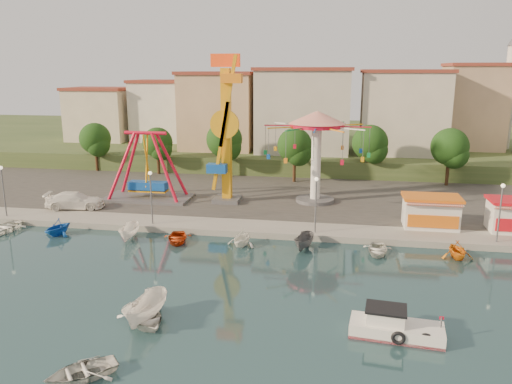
% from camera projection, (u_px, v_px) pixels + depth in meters
% --- Properties ---
extents(ground, '(200.00, 200.00, 0.00)m').
position_uv_depth(ground, '(193.00, 291.00, 35.74)').
color(ground, '#132E34').
rests_on(ground, ground).
extents(quay_deck, '(200.00, 100.00, 0.60)m').
position_uv_depth(quay_deck, '(287.00, 151.00, 95.02)').
color(quay_deck, '#9E998E').
rests_on(quay_deck, ground).
extents(asphalt_pad, '(90.00, 28.00, 0.01)m').
position_uv_depth(asphalt_pad, '(260.00, 188.00, 64.31)').
color(asphalt_pad, '#4C4944').
rests_on(asphalt_pad, quay_deck).
extents(hill_terrace, '(200.00, 60.00, 3.00)m').
position_uv_depth(hill_terrace, '(290.00, 141.00, 99.52)').
color(hill_terrace, '#384C26').
rests_on(hill_terrace, ground).
extents(pirate_ship_ride, '(10.00, 5.00, 8.00)m').
position_uv_depth(pirate_ship_ride, '(147.00, 167.00, 57.83)').
color(pirate_ship_ride, '#59595E').
rests_on(pirate_ship_ride, quay_deck).
extents(kamikaze_tower, '(3.61, 3.10, 16.50)m').
position_uv_depth(kamikaze_tower, '(227.00, 133.00, 55.41)').
color(kamikaze_tower, '#59595E').
rests_on(kamikaze_tower, quay_deck).
extents(wave_swinger, '(11.60, 11.60, 10.40)m').
position_uv_depth(wave_swinger, '(317.00, 136.00, 55.78)').
color(wave_swinger, '#59595E').
rests_on(wave_swinger, quay_deck).
extents(booth_left, '(5.40, 3.78, 3.08)m').
position_uv_depth(booth_left, '(431.00, 211.00, 47.92)').
color(booth_left, white).
rests_on(booth_left, quay_deck).
extents(lamp_post_0, '(0.14, 0.14, 5.00)m').
position_uv_depth(lamp_post_0, '(4.00, 193.00, 51.37)').
color(lamp_post_0, '#59595E').
rests_on(lamp_post_0, quay_deck).
extents(lamp_post_1, '(0.14, 0.14, 5.00)m').
position_uv_depth(lamp_post_1, '(151.00, 199.00, 48.75)').
color(lamp_post_1, '#59595E').
rests_on(lamp_post_1, quay_deck).
extents(lamp_post_2, '(0.14, 0.14, 5.00)m').
position_uv_depth(lamp_post_2, '(316.00, 206.00, 46.14)').
color(lamp_post_2, '#59595E').
rests_on(lamp_post_2, quay_deck).
extents(lamp_post_3, '(0.14, 0.14, 5.00)m').
position_uv_depth(lamp_post_3, '(500.00, 215.00, 43.52)').
color(lamp_post_3, '#59595E').
rests_on(lamp_post_3, quay_deck).
extents(tree_0, '(4.60, 4.60, 7.19)m').
position_uv_depth(tree_0, '(95.00, 139.00, 74.09)').
color(tree_0, '#382314').
rests_on(tree_0, quay_deck).
extents(tree_1, '(4.35, 4.35, 6.80)m').
position_uv_depth(tree_1, '(157.00, 143.00, 71.81)').
color(tree_1, '#382314').
rests_on(tree_1, quay_deck).
extents(tree_2, '(5.02, 5.02, 7.85)m').
position_uv_depth(tree_2, '(224.00, 140.00, 69.59)').
color(tree_2, '#382314').
rests_on(tree_2, quay_deck).
extents(tree_3, '(4.68, 4.68, 7.32)m').
position_uv_depth(tree_3, '(295.00, 146.00, 66.66)').
color(tree_3, '#382314').
rests_on(tree_3, quay_deck).
extents(tree_4, '(4.86, 4.86, 7.60)m').
position_uv_depth(tree_4, '(370.00, 143.00, 67.84)').
color(tree_4, '#382314').
rests_on(tree_4, quay_deck).
extents(tree_5, '(4.83, 4.83, 7.54)m').
position_uv_depth(tree_5, '(450.00, 147.00, 64.47)').
color(tree_5, '#382314').
rests_on(tree_5, quay_deck).
extents(building_0, '(9.26, 9.53, 11.87)m').
position_uv_depth(building_0, '(78.00, 110.00, 83.17)').
color(building_0, beige).
rests_on(building_0, hill_terrace).
extents(building_1, '(12.33, 9.01, 8.63)m').
position_uv_depth(building_1, '(159.00, 118.00, 86.68)').
color(building_1, silver).
rests_on(building_1, hill_terrace).
extents(building_2, '(11.95, 9.28, 11.23)m').
position_uv_depth(building_2, '(233.00, 111.00, 84.77)').
color(building_2, tan).
rests_on(building_2, hill_terrace).
extents(building_3, '(12.59, 10.50, 9.20)m').
position_uv_depth(building_3, '(313.00, 120.00, 79.73)').
color(building_3, beige).
rests_on(building_3, hill_terrace).
extents(building_4, '(10.75, 9.23, 9.24)m').
position_uv_depth(building_4, '(398.00, 119.00, 80.78)').
color(building_4, beige).
rests_on(building_4, hill_terrace).
extents(building_5, '(12.77, 10.96, 11.21)m').
position_uv_depth(building_5, '(489.00, 115.00, 76.58)').
color(building_5, tan).
rests_on(building_5, hill_terrace).
extents(minaret, '(2.80, 2.80, 18.00)m').
position_uv_depth(minaret, '(510.00, 88.00, 78.56)').
color(minaret, silver).
rests_on(minaret, hill_terrace).
extents(cabin_motorboat, '(5.60, 2.61, 1.90)m').
position_uv_depth(cabin_motorboat, '(394.00, 328.00, 29.55)').
color(cabin_motorboat, white).
rests_on(cabin_motorboat, ground).
extents(rowboat_a, '(4.78, 4.91, 0.83)m').
position_uv_depth(rowboat_a, '(145.00, 317.00, 31.09)').
color(rowboat_a, white).
rests_on(rowboat_a, ground).
extents(rowboat_b, '(4.47, 4.38, 0.76)m').
position_uv_depth(rowboat_b, '(81.00, 371.00, 25.54)').
color(rowboat_b, silver).
rests_on(rowboat_b, ground).
extents(skiff, '(2.27, 4.59, 1.70)m').
position_uv_depth(skiff, '(146.00, 309.00, 31.11)').
color(skiff, white).
rests_on(skiff, ground).
extents(van, '(6.60, 3.75, 1.80)m').
position_uv_depth(van, '(75.00, 200.00, 54.59)').
color(van, white).
rests_on(van, quay_deck).
extents(moored_boat_0, '(3.21, 4.31, 0.86)m').
position_uv_depth(moored_boat_0, '(4.00, 228.00, 48.63)').
color(moored_boat_0, white).
rests_on(moored_boat_0, ground).
extents(moored_boat_1, '(3.43, 3.72, 1.63)m').
position_uv_depth(moored_boat_1, '(58.00, 227.00, 47.59)').
color(moored_boat_1, blue).
rests_on(moored_boat_1, ground).
extents(moored_boat_2, '(1.75, 3.83, 1.43)m').
position_uv_depth(moored_boat_2, '(130.00, 232.00, 46.43)').
color(moored_boat_2, white).
rests_on(moored_boat_2, ground).
extents(moored_boat_3, '(3.45, 4.19, 0.75)m').
position_uv_depth(moored_boat_3, '(177.00, 238.00, 45.75)').
color(moored_boat_3, '#B6350E').
rests_on(moored_boat_3, ground).
extents(moored_boat_4, '(3.22, 3.51, 1.56)m').
position_uv_depth(moored_boat_4, '(242.00, 238.00, 44.66)').
color(moored_boat_4, white).
rests_on(moored_boat_4, ground).
extents(moored_boat_5, '(2.05, 3.77, 1.38)m').
position_uv_depth(moored_boat_5, '(304.00, 242.00, 43.77)').
color(moored_boat_5, '#58585D').
rests_on(moored_boat_5, ground).
extents(moored_boat_6, '(2.78, 3.70, 0.73)m').
position_uv_depth(moored_boat_6, '(377.00, 250.00, 42.82)').
color(moored_boat_6, silver).
rests_on(moored_boat_6, ground).
extents(moored_boat_7, '(2.96, 3.30, 1.56)m').
position_uv_depth(moored_boat_7, '(457.00, 250.00, 41.66)').
color(moored_boat_7, orange).
rests_on(moored_boat_7, ground).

